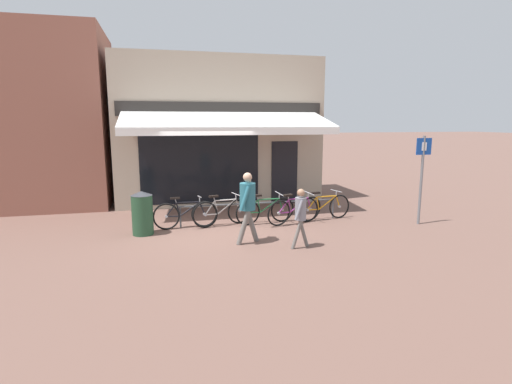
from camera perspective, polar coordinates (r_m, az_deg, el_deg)
ground_plane at (r=10.35m, az=-5.98°, el=-5.44°), size 160.00×160.00×0.00m
shop_front at (r=14.39m, az=-5.62°, el=8.73°), size 6.86×4.99×4.86m
bike_rack_rail at (r=10.96m, az=0.60°, el=-1.90°), size 4.43×0.04×0.57m
bicycle_black at (r=10.58m, az=-10.06°, el=-3.13°), size 1.68×0.52×0.84m
bicycle_silver at (r=10.68m, az=-4.79°, el=-2.83°), size 1.66×0.59×0.85m
bicycle_green at (r=10.86m, az=1.33°, el=-2.62°), size 1.71×0.52×0.84m
bicycle_purple at (r=10.89m, az=5.58°, el=-2.58°), size 1.73×0.63×0.87m
bicycle_orange at (r=11.40m, az=9.63°, el=-2.15°), size 1.74×0.54×0.83m
pedestrian_adult at (r=9.03m, az=-1.22°, el=-1.17°), size 0.58×0.58×1.65m
pedestrian_child at (r=8.77m, az=6.38°, el=-2.80°), size 0.46×0.37×1.33m
litter_bin at (r=10.18m, az=-15.93°, el=-2.88°), size 0.52×0.52×1.09m
parking_sign at (r=11.51m, az=22.63°, el=2.83°), size 0.44×0.07×2.39m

